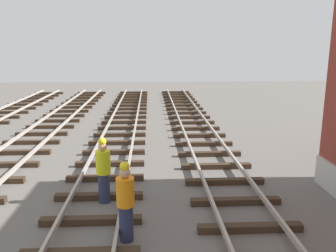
# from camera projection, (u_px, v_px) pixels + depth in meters

# --- Properties ---
(track_worker_foreground) EXTENTS (0.40, 0.40, 1.87)m
(track_worker_foreground) POSITION_uv_depth(u_px,v_px,m) (103.00, 171.00, 9.70)
(track_worker_foreground) COLOR #262D4C
(track_worker_foreground) RESTS_ON ground
(track_worker_distant) EXTENTS (0.40, 0.40, 1.87)m
(track_worker_distant) POSITION_uv_depth(u_px,v_px,m) (126.00, 202.00, 7.75)
(track_worker_distant) COLOR #262D4C
(track_worker_distant) RESTS_ON ground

